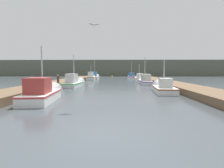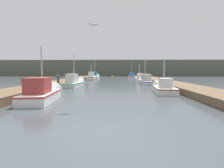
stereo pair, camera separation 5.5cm
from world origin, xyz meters
The scene contains 17 objects.
ground_plane centered at (0.00, 0.00, 0.00)m, with size 200.00×200.00×0.00m.
dock_left centered at (-6.74, 16.00, 0.25)m, with size 2.74×40.00×0.50m.
dock_right centered at (6.74, 16.00, 0.25)m, with size 2.74×40.00×0.50m.
distant_shore_ridge centered at (0.00, 56.49, 2.50)m, with size 120.00×16.00×4.99m.
fishing_boat_0 centered at (-4.18, 5.70, 0.46)m, with size 1.94×4.80×3.78m.
fishing_boat_1 centered at (4.42, 10.00, 0.36)m, with size 1.92×4.70×3.24m.
fishing_boat_2 centered at (-4.45, 15.02, 0.44)m, with size 1.71×5.09×4.11m.
fishing_boat_3 centered at (4.31, 19.04, 0.42)m, with size 1.43×5.87×4.06m.
fishing_boat_4 centered at (4.27, 24.65, 0.44)m, with size 1.52×4.90×3.14m.
fishing_boat_5 centered at (-4.44, 28.57, 0.46)m, with size 1.81×5.05×3.33m.
fishing_boat_6 centered at (-4.29, 33.10, 0.45)m, with size 1.71×5.67×4.88m.
fishing_boat_7 centered at (4.15, 37.59, 0.38)m, with size 2.17×6.17×4.47m.
mooring_piling_0 centered at (-5.51, 12.46, 0.70)m, with size 0.26×0.26×1.39m.
mooring_piling_1 centered at (5.49, 13.72, 0.70)m, with size 0.25×0.25×1.39m.
mooring_piling_2 centered at (5.54, 25.69, 0.69)m, with size 0.30×0.30×1.36m.
channel_buoy centered at (-0.76, 42.74, 0.14)m, with size 0.50×0.50×1.00m.
seagull_lead centered at (-0.88, 4.87, 4.42)m, with size 0.56×0.31×0.12m.
Camera 2 is at (0.42, -5.07, 1.90)m, focal length 28.00 mm.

